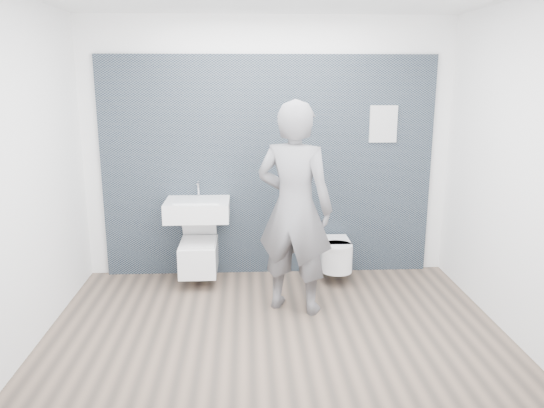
{
  "coord_description": "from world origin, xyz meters",
  "views": [
    {
      "loc": [
        -0.24,
        -4.25,
        2.18
      ],
      "look_at": [
        0.0,
        0.6,
        1.0
      ],
      "focal_mm": 35.0,
      "sensor_mm": 36.0,
      "label": 1
    }
  ],
  "objects_px": {
    "washbasin": "(197,209)",
    "visitor": "(294,208)",
    "toilet_square": "(199,255)",
    "toilet_rounded": "(335,255)"
  },
  "relations": [
    {
      "from": "washbasin",
      "to": "toilet_square",
      "type": "xyz_separation_m",
      "value": [
        0.0,
        -0.03,
        -0.5
      ]
    },
    {
      "from": "washbasin",
      "to": "visitor",
      "type": "distance_m",
      "value": 1.22
    },
    {
      "from": "visitor",
      "to": "toilet_square",
      "type": "bearing_deg",
      "value": -13.04
    },
    {
      "from": "visitor",
      "to": "toilet_rounded",
      "type": "bearing_deg",
      "value": -102.95
    },
    {
      "from": "toilet_square",
      "to": "toilet_rounded",
      "type": "xyz_separation_m",
      "value": [
        1.47,
        -0.0,
        -0.02
      ]
    },
    {
      "from": "washbasin",
      "to": "visitor",
      "type": "height_order",
      "value": "visitor"
    },
    {
      "from": "washbasin",
      "to": "visitor",
      "type": "relative_size",
      "value": 0.34
    },
    {
      "from": "washbasin",
      "to": "toilet_rounded",
      "type": "bearing_deg",
      "value": -1.2
    },
    {
      "from": "washbasin",
      "to": "toilet_rounded",
      "type": "distance_m",
      "value": 1.56
    },
    {
      "from": "washbasin",
      "to": "toilet_rounded",
      "type": "height_order",
      "value": "washbasin"
    }
  ]
}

